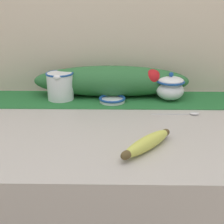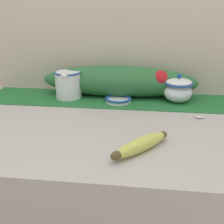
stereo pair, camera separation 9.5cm
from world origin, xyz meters
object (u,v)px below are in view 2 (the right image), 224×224
object	(u,v)px
small_dish	(118,100)
spoon	(195,117)
sugar_bowl	(178,89)
banana	(141,145)
cream_pitcher	(68,84)

from	to	relation	value
small_dish	spoon	distance (m)	0.33
sugar_bowl	banana	world-z (taller)	sugar_bowl
cream_pitcher	spoon	size ratio (longest dim) A/B	0.75
cream_pitcher	small_dish	world-z (taller)	cream_pitcher
cream_pitcher	banana	bearing A→B (deg)	-53.48
cream_pitcher	small_dish	size ratio (longest dim) A/B	1.23
cream_pitcher	sugar_bowl	bearing A→B (deg)	-0.15
cream_pitcher	small_dish	xyz separation A→B (m)	(0.22, -0.04, -0.05)
small_dish	banana	xyz separation A→B (m)	(0.11, -0.41, 0.01)
banana	spoon	world-z (taller)	banana
small_dish	banana	world-z (taller)	banana
banana	small_dish	bearing A→B (deg)	104.53
cream_pitcher	small_dish	distance (m)	0.23
banana	cream_pitcher	bearing A→B (deg)	126.52
spoon	banana	bearing A→B (deg)	-124.80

